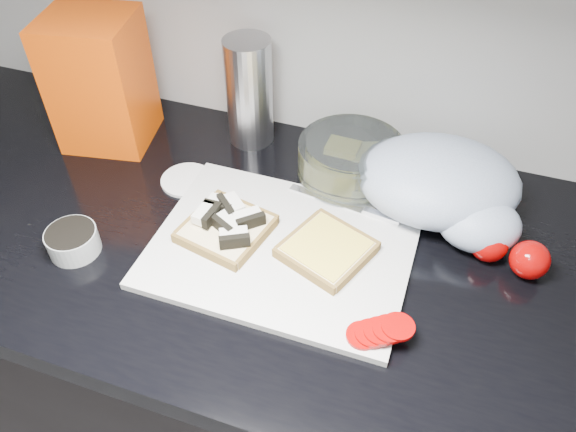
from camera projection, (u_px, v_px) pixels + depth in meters
The scene contains 14 objects.
base_cabinet at pixel (279, 381), 1.24m from camera, with size 3.50×0.60×0.86m, color black.
countertop at pixel (275, 243), 0.93m from camera, with size 3.50×0.64×0.04m, color black.
cutting_board at pixel (282, 249), 0.88m from camera, with size 0.40×0.30×0.01m, color silver.
bread_left at pixel (227, 226), 0.89m from camera, with size 0.15×0.15×0.04m.
bread_right at pixel (327, 249), 0.86m from camera, with size 0.16×0.16×0.02m.
tomato_slices at pixel (380, 331), 0.75m from camera, with size 0.10×0.08×0.02m.
knife at pixel (358, 208), 0.94m from camera, with size 0.20×0.04×0.01m.
seed_tub at pixel (73, 240), 0.87m from camera, with size 0.08×0.08×0.04m.
tub_lid at pixel (187, 180), 1.01m from camera, with size 0.09×0.09×0.01m, color white.
glass_bowl at pixel (350, 162), 0.99m from camera, with size 0.19×0.19×0.08m.
bread_bag at pixel (100, 81), 1.02m from camera, with size 0.16×0.14×0.24m, color #E93F03.
steel_canister at pixel (249, 92), 1.03m from camera, with size 0.09×0.09×0.21m, color #A4A4A8.
grocery_bag at pixel (444, 186), 0.91m from camera, with size 0.30×0.25×0.12m.
whole_tomatoes at pixel (509, 251), 0.85m from camera, with size 0.12×0.07×0.06m.
Camera 1 is at (0.23, 0.61, 1.56)m, focal length 35.00 mm.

